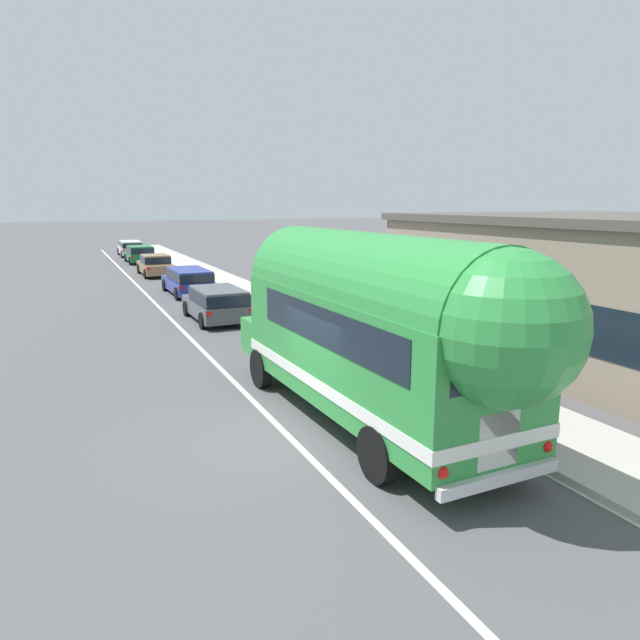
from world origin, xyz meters
name	(u,v)px	position (x,y,z in m)	size (l,w,h in m)	color
ground_plane	(289,436)	(0.00, 0.00, 0.00)	(300.00, 300.00, 0.00)	#4C4C4F
lane_markings	(218,321)	(1.64, 12.00, 0.00)	(3.68, 80.00, 0.01)	silver
sidewalk_slab	(310,322)	(4.86, 10.00, 0.07)	(2.62, 90.00, 0.15)	#ADA89E
painted_bus	(379,324)	(1.80, -0.47, 2.31)	(2.78, 10.29, 4.12)	#2D8C3D
car_lead	(217,302)	(1.65, 12.04, 0.79)	(2.03, 4.28, 1.37)	#474C51
car_second	(189,280)	(2.02, 19.30, 0.80)	(2.04, 4.76, 1.37)	navy
car_third	(155,264)	(1.74, 28.33, 0.74)	(1.94, 4.54, 1.37)	olive
car_fourth	(140,253)	(1.87, 36.97, 0.78)	(2.03, 4.32, 1.37)	#196633
car_fifth	(130,247)	(1.88, 43.40, 0.80)	(1.95, 4.77, 1.37)	white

